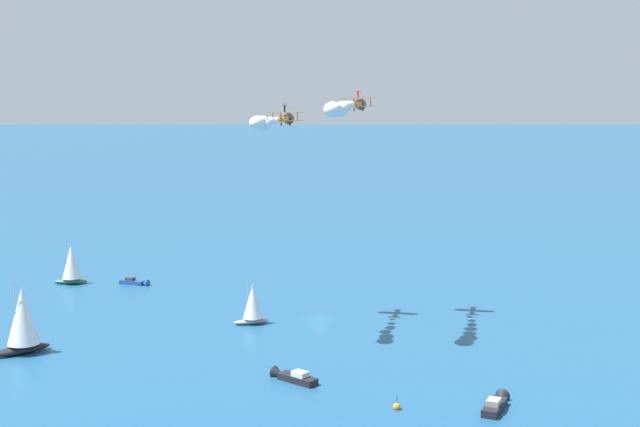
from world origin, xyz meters
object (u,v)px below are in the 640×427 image
object	(u,v)px
motorboat_trailing	(292,377)
marker_buoy	(397,407)
sailboat_far_port	(23,320)
biplane_wingman	(358,104)
biplane_lead	(285,119)
sailboat_offshore	(71,264)
motorboat_near_centre	(496,404)
sailboat_inshore	(253,303)
wingwalker_wingman	(358,93)
wingwalker_lead	(285,107)
motorboat_far_stbd	(136,282)

from	to	relation	value
motorboat_trailing	marker_buoy	xyz separation A→B (m)	(18.98, -6.18, -0.27)
marker_buoy	sailboat_far_port	bearing A→B (deg)	177.37
motorboat_trailing	biplane_wingman	distance (m)	60.01
motorboat_trailing	biplane_wingman	bearing A→B (deg)	94.38
motorboat_trailing	biplane_lead	world-z (taller)	biplane_lead
sailboat_offshore	motorboat_trailing	world-z (taller)	sailboat_offshore
motorboat_near_centre	sailboat_far_port	bearing A→B (deg)	-178.35
motorboat_near_centre	sailboat_inshore	distance (m)	60.16
marker_buoy	wingwalker_wingman	world-z (taller)	wingwalker_wingman
sailboat_inshore	sailboat_offshore	size ratio (longest dim) A/B	0.88
sailboat_inshore	motorboat_trailing	world-z (taller)	sailboat_inshore
motorboat_near_centre	wingwalker_lead	world-z (taller)	wingwalker_lead
wingwalker_lead	motorboat_near_centre	bearing A→B (deg)	-36.93
motorboat_far_stbd	wingwalker_lead	bearing A→B (deg)	-17.69
sailboat_offshore	wingwalker_wingman	bearing A→B (deg)	-2.15
motorboat_near_centre	motorboat_trailing	distance (m)	32.43
motorboat_near_centre	sailboat_offshore	size ratio (longest dim) A/B	0.85
sailboat_offshore	biplane_lead	world-z (taller)	biplane_lead
wingwalker_wingman	motorboat_near_centre	bearing A→B (deg)	-50.51
sailboat_offshore	biplane_lead	xyz separation A→B (m)	(58.65, -9.55, 35.20)
motorboat_near_centre	biplane_lead	bearing A→B (deg)	143.05
motorboat_near_centre	sailboat_far_port	world-z (taller)	sailboat_far_port
motorboat_far_stbd	biplane_lead	bearing A→B (deg)	-17.69
sailboat_far_port	sailboat_inshore	xyz separation A→B (m)	(29.44, 31.49, -1.85)
sailboat_far_port	sailboat_offshore	distance (m)	54.60
motorboat_far_stbd	marker_buoy	bearing A→B (deg)	-35.29
sailboat_inshore	biplane_wingman	size ratio (longest dim) A/B	1.24
motorboat_near_centre	motorboat_far_stbd	size ratio (longest dim) A/B	1.21
sailboat_far_port	sailboat_offshore	size ratio (longest dim) A/B	1.27
sailboat_far_port	motorboat_far_stbd	bearing A→B (deg)	101.46
sailboat_inshore	wingwalker_lead	distance (m)	38.88
motorboat_far_stbd	sailboat_offshore	bearing A→B (deg)	-162.62
motorboat_trailing	marker_buoy	distance (m)	19.96
sailboat_offshore	biplane_wingman	xyz separation A→B (m)	(71.49, -2.69, 37.98)
wingwalker_wingman	motorboat_trailing	bearing A→B (deg)	-85.57
sailboat_far_port	wingwalker_lead	distance (m)	62.69
marker_buoy	wingwalker_lead	xyz separation A→B (m)	(-35.13, 42.02, 41.72)
sailboat_inshore	marker_buoy	world-z (taller)	sailboat_inshore
sailboat_inshore	biplane_lead	xyz separation A→B (m)	(3.98, 7.36, 35.78)
biplane_lead	wingwalker_lead	bearing A→B (deg)	169.28
wingwalker_wingman	sailboat_far_port	bearing A→B (deg)	-135.31
motorboat_trailing	biplane_lead	distance (m)	55.54
motorboat_near_centre	wingwalker_wingman	xyz separation A→B (m)	(-35.74, 43.37, 44.18)
sailboat_offshore	marker_buoy	world-z (taller)	sailboat_offshore
wingwalker_lead	wingwalker_wingman	xyz separation A→B (m)	(12.83, 6.86, 2.74)
motorboat_near_centre	motorboat_far_stbd	bearing A→B (deg)	151.38
sailboat_inshore	biplane_wingman	bearing A→B (deg)	40.22
motorboat_far_stbd	sailboat_offshore	size ratio (longest dim) A/B	0.71
marker_buoy	biplane_wingman	xyz separation A→B (m)	(-22.25, 48.87, 42.31)
sailboat_far_port	sailboat_offshore	world-z (taller)	sailboat_far_port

